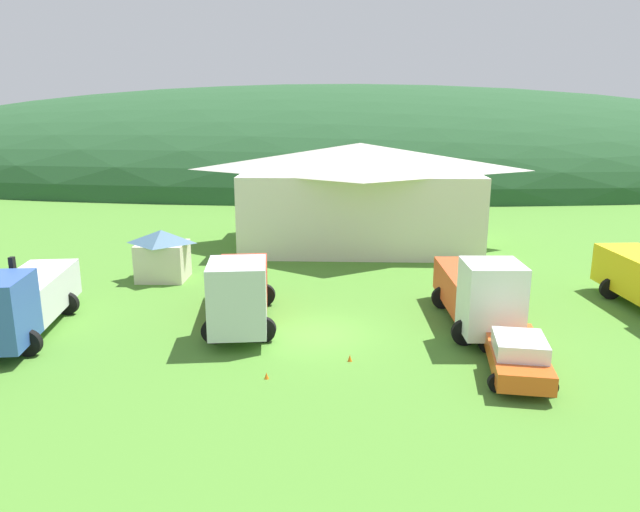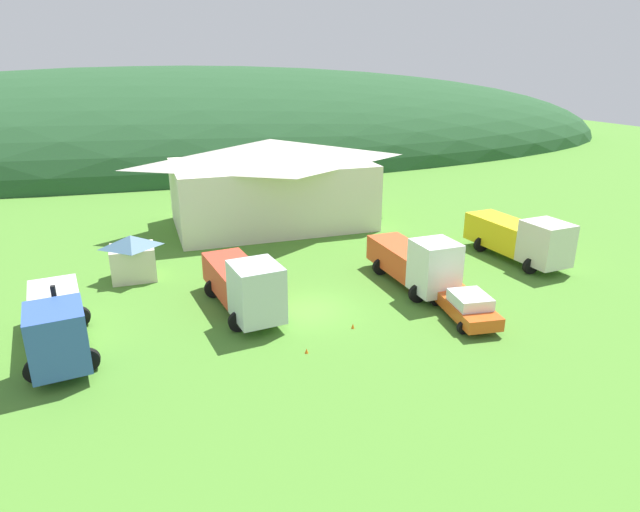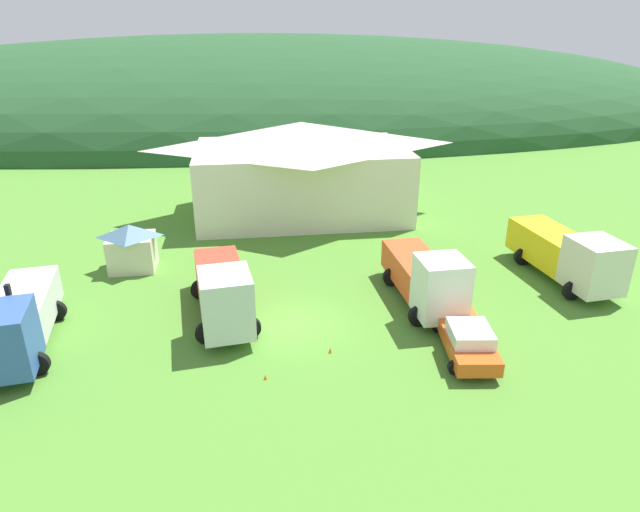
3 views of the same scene
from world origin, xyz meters
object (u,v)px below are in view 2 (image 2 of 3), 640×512
Objects in this scene: traffic_cone_near_pickup at (353,328)px; traffic_cone_mid_row at (307,353)px; depot_building at (271,181)px; tow_truck_silver at (244,284)px; traffic_light_west at (57,314)px; heavy_rig_white at (416,262)px; flatbed_truck_yellow at (521,237)px; play_shed_cream at (133,256)px; box_truck_blue at (57,323)px; service_pickup_orange at (465,305)px.

traffic_cone_near_pickup is 1.14× the size of traffic_cone_mid_row.
depot_building is 2.09× the size of tow_truck_silver.
heavy_rig_white is at bearing 6.80° from traffic_light_west.
depot_building is 2.06× the size of flatbed_truck_yellow.
traffic_cone_near_pickup is at bearing -57.59° from heavy_rig_white.
play_shed_cream is 15.74m from traffic_cone_near_pickup.
depot_building is at bearing -141.04° from flatbed_truck_yellow.
depot_building is at bearing 133.12° from box_truck_blue.
service_pickup_orange is at bearing 60.51° from tow_truck_silver.
box_truck_blue is 1.57× the size of service_pickup_orange.
service_pickup_orange reaches higher than traffic_cone_mid_row.
play_shed_cream is 10.29m from traffic_light_west.
traffic_light_west reaches higher than play_shed_cream.
traffic_light_west reaches higher than heavy_rig_white.
flatbed_truck_yellow is at bearing 22.66° from traffic_cone_mid_row.
box_truck_blue is at bearing -86.53° from heavy_rig_white.
box_truck_blue is at bearing -86.46° from tow_truck_silver.
play_shed_cream reaches higher than service_pickup_orange.
traffic_light_west is 11.82m from traffic_cone_mid_row.
traffic_cone_near_pickup is (10.86, -11.29, -1.53)m from play_shed_cream.
service_pickup_orange is (11.30, -4.70, -0.91)m from tow_truck_silver.
traffic_light_west reaches higher than box_truck_blue.
depot_building reaches higher than traffic_cone_mid_row.
tow_truck_silver is 9.51m from traffic_light_west.
play_shed_cream is 9.87m from box_truck_blue.
service_pickup_orange is (0.45, -4.88, -0.89)m from heavy_rig_white.
traffic_light_west is 14.52m from traffic_cone_near_pickup.
flatbed_truck_yellow is (26.07, -5.33, 0.23)m from play_shed_cream.
play_shed_cream is 0.35× the size of flatbed_truck_yellow.
traffic_cone_mid_row is at bearing 11.88° from tow_truck_silver.
traffic_light_west is (-3.38, -9.69, 0.80)m from play_shed_cream.
play_shed_cream is 0.54× the size of service_pickup_orange.
box_truck_blue is at bearing -129.20° from depot_building.
heavy_rig_white is at bearing -83.30° from flatbed_truck_yellow.
heavy_rig_white is at bearing -23.59° from play_shed_cream.
heavy_rig_white is 9.57m from flatbed_truck_yellow.
traffic_light_west is at bearing -109.22° from play_shed_cream.
service_pickup_orange is (5.46, -21.67, -2.99)m from depot_building.
play_shed_cream reaches higher than traffic_cone_mid_row.
box_truck_blue is 9.57m from tow_truck_silver.
flatbed_truck_yellow is (29.63, 3.87, 0.08)m from box_truck_blue.
play_shed_cream reaches higher than traffic_cone_near_pickup.
traffic_cone_near_pickup is (-0.83, -20.78, -3.82)m from depot_building.
play_shed_cream is at bearing -140.93° from depot_building.
flatbed_truck_yellow is at bearing 99.94° from heavy_rig_white.
service_pickup_orange is 6.41m from traffic_cone_near_pickup.
traffic_light_west is 6.69× the size of traffic_cone_near_pickup.
traffic_cone_mid_row is at bearing 63.77° from box_truck_blue.
heavy_rig_white reaches higher than traffic_cone_near_pickup.
play_shed_cream is at bearing -118.14° from service_pickup_orange.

